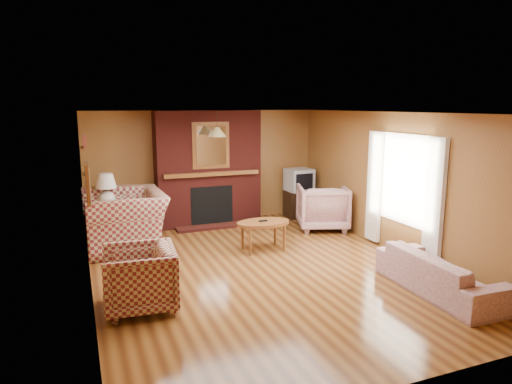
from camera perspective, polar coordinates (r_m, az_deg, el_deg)
name	(u,v)px	position (r m, az deg, el deg)	size (l,w,h in m)	color
floor	(262,269)	(7.21, 0.76, -9.60)	(6.50, 6.50, 0.00)	#4B2710
ceiling	(262,113)	(6.75, 0.81, 9.85)	(6.50, 6.50, 0.00)	silver
wall_back	(205,167)	(9.92, -6.41, 3.16)	(6.50, 6.50, 0.00)	olive
wall_front	(407,261)	(4.16, 18.30, -8.19)	(6.50, 6.50, 0.00)	olive
wall_left	(86,207)	(6.38, -20.47, -1.77)	(6.50, 6.50, 0.00)	olive
wall_right	(397,183)	(8.15, 17.25, 1.06)	(6.50, 6.50, 0.00)	olive
fireplace	(208,169)	(9.67, -5.99, 2.86)	(2.20, 0.82, 2.40)	#49130F
window_right	(403,190)	(7.98, 17.85, 0.29)	(0.10, 1.85, 2.00)	beige
bookshelf	(85,156)	(8.19, -20.63, 4.19)	(0.09, 0.55, 0.71)	brown
botanical_print	(88,184)	(6.02, -20.29, 0.91)	(0.05, 0.40, 0.50)	brown
pendant_light	(217,132)	(8.94, -4.89, 7.50)	(0.36, 0.36, 0.48)	black
plaid_loveseat	(125,220)	(8.47, -16.11, -3.34)	(1.55, 1.36, 1.01)	maroon
plaid_armchair	(140,278)	(5.93, -14.35, -10.42)	(0.86, 0.88, 0.80)	maroon
floral_sofa	(440,273)	(6.75, 21.99, -9.35)	(1.91, 0.75, 0.56)	#BEAB93
floral_armchair	(322,207)	(9.45, 8.30, -1.88)	(0.97, 1.00, 0.91)	#BEAB93
coffee_table	(263,225)	(7.97, 0.90, -4.12)	(0.95, 0.59, 0.54)	brown
side_table	(108,224)	(8.98, -17.96, -3.84)	(0.48, 0.48, 0.65)	brown
table_lamp	(106,189)	(8.83, -18.22, 0.41)	(0.39, 0.39, 0.64)	silver
tv_stand	(298,204)	(10.40, 5.33, -1.48)	(0.56, 0.51, 0.61)	black
crt_tv	(299,180)	(10.29, 5.40, 1.52)	(0.56, 0.56, 0.50)	#9C9FA3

